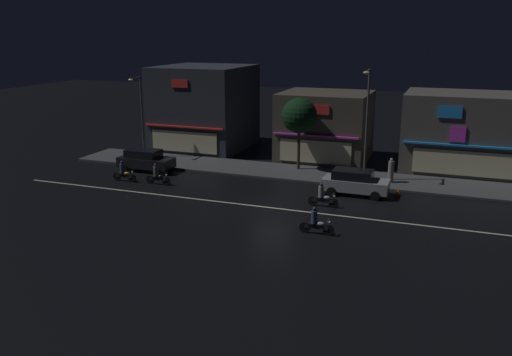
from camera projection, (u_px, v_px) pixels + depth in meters
The scene contains 17 objects.
ground_plane at pixel (271, 208), 32.90m from camera, with size 140.00×140.00×0.00m, color black.
lane_divider_stripe at pixel (271, 208), 32.90m from camera, with size 36.66×0.16×0.01m, color beige.
sidewalk_far at pixel (307, 174), 40.53m from camera, with size 38.59×4.44×0.14m, color #424447.
storefront_left_block at pixel (474, 133), 40.70m from camera, with size 10.31×6.41×6.01m.
storefront_center_block at pixel (325, 126), 44.74m from camera, with size 7.19×6.64×5.64m.
storefront_right_block at pixel (205, 107), 49.29m from camera, with size 7.72×8.65×7.48m.
streetlamp_west at pixel (140, 110), 44.68m from camera, with size 0.44×1.64×6.76m.
streetlamp_mid at pixel (367, 117), 37.34m from camera, with size 0.44×1.64×7.87m.
pedestrian_on_sidewalk at pixel (391, 171), 37.79m from camera, with size 0.40×0.40×1.75m.
street_tree at pixel (299, 116), 40.59m from camera, with size 2.70×2.70×5.53m.
parked_car_near_kerb at pixel (145, 160), 41.44m from camera, with size 4.30×1.98×1.67m.
parked_car_trailing at pixel (355, 182), 35.36m from camera, with size 4.30×1.98×1.67m.
motorcycle_lead at pixel (124, 173), 38.57m from camera, with size 1.90×0.60×1.52m.
motorcycle_following at pixel (316, 223), 28.50m from camera, with size 1.90×0.60×1.52m.
motorcycle_opposite_lane at pixel (322, 197), 32.96m from camera, with size 1.90×0.60×1.52m.
motorcycle_trailing_far at pixel (157, 176), 37.77m from camera, with size 1.90×0.60×1.52m.
traffic_cone at pixel (398, 192), 35.22m from camera, with size 0.36×0.36×0.55m, color orange.
Camera 1 is at (9.97, -29.62, 10.49)m, focal length 37.56 mm.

